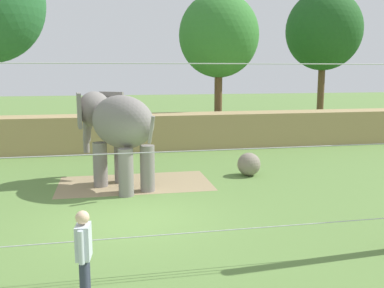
% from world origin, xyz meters
% --- Properties ---
extents(ground_plane, '(120.00, 120.00, 0.00)m').
position_xyz_m(ground_plane, '(0.00, 0.00, 0.00)').
color(ground_plane, '#5B7F3D').
extents(dirt_patch, '(5.21, 2.93, 0.01)m').
position_xyz_m(dirt_patch, '(0.36, 3.69, 0.00)').
color(dirt_patch, '#937F5B').
rests_on(dirt_patch, ground).
extents(embankment_wall, '(36.00, 1.80, 1.74)m').
position_xyz_m(embankment_wall, '(0.00, 10.19, 0.87)').
color(embankment_wall, tan).
rests_on(embankment_wall, ground).
extents(elephant, '(3.02, 3.83, 3.14)m').
position_xyz_m(elephant, '(-0.21, 3.39, 2.08)').
color(elephant, gray).
rests_on(elephant, ground).
extents(enrichment_ball, '(0.86, 0.86, 0.86)m').
position_xyz_m(enrichment_ball, '(4.60, 4.01, 0.43)').
color(enrichment_ball, gray).
rests_on(enrichment_ball, ground).
extents(cable_fence, '(12.20, 0.27, 4.14)m').
position_xyz_m(cable_fence, '(0.00, -3.16, 2.08)').
color(cable_fence, brown).
rests_on(cable_fence, ground).
extents(zookeeper, '(0.26, 0.59, 1.67)m').
position_xyz_m(zookeeper, '(-1.02, -4.24, 0.93)').
color(zookeeper, '#33384C').
rests_on(zookeeper, ground).
extents(tree_left_of_centre, '(4.45, 4.45, 8.13)m').
position_xyz_m(tree_left_of_centre, '(5.83, 13.06, 5.77)').
color(tree_left_of_centre, brown).
rests_on(tree_left_of_centre, ground).
extents(tree_behind_wall, '(4.85, 4.85, 8.97)m').
position_xyz_m(tree_behind_wall, '(13.49, 15.57, 6.39)').
color(tree_behind_wall, brown).
rests_on(tree_behind_wall, ground).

